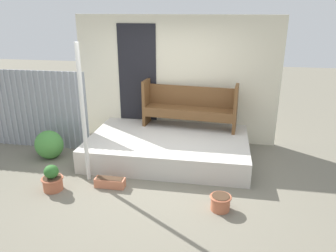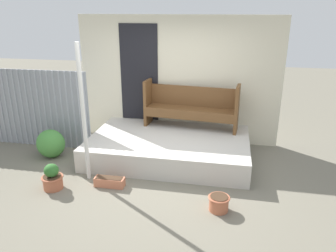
{
  "view_description": "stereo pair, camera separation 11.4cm",
  "coord_description": "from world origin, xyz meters",
  "px_view_note": "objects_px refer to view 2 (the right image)",
  "views": [
    {
      "loc": [
        1.04,
        -4.71,
        2.72
      ],
      "look_at": [
        0.17,
        0.33,
        0.87
      ],
      "focal_mm": 35.0,
      "sensor_mm": 36.0,
      "label": 1
    },
    {
      "loc": [
        1.16,
        -4.69,
        2.72
      ],
      "look_at": [
        0.17,
        0.33,
        0.87
      ],
      "focal_mm": 35.0,
      "sensor_mm": 36.0,
      "label": 2
    }
  ],
  "objects_px": {
    "flower_pot_left": "(52,178)",
    "shrub_by_fence": "(51,144)",
    "flower_pot_middle": "(219,203)",
    "bench": "(191,105)",
    "planter_box_rect": "(110,182)",
    "support_post": "(83,115)"
  },
  "relations": [
    {
      "from": "bench",
      "to": "flower_pot_middle",
      "type": "relative_size",
      "value": 6.07
    },
    {
      "from": "bench",
      "to": "shrub_by_fence",
      "type": "relative_size",
      "value": 3.46
    },
    {
      "from": "flower_pot_left",
      "to": "planter_box_rect",
      "type": "bearing_deg",
      "value": 15.61
    },
    {
      "from": "bench",
      "to": "flower_pot_left",
      "type": "xyz_separation_m",
      "value": [
        -1.92,
        -2.13,
        -0.7
      ]
    },
    {
      "from": "support_post",
      "to": "planter_box_rect",
      "type": "height_order",
      "value": "support_post"
    },
    {
      "from": "shrub_by_fence",
      "to": "support_post",
      "type": "bearing_deg",
      "value": -31.84
    },
    {
      "from": "flower_pot_left",
      "to": "shrub_by_fence",
      "type": "relative_size",
      "value": 0.78
    },
    {
      "from": "planter_box_rect",
      "to": "shrub_by_fence",
      "type": "distance_m",
      "value": 1.72
    },
    {
      "from": "flower_pot_middle",
      "to": "planter_box_rect",
      "type": "xyz_separation_m",
      "value": [
        -1.76,
        0.34,
        -0.05
      ]
    },
    {
      "from": "flower_pot_middle",
      "to": "bench",
      "type": "bearing_deg",
      "value": 107.37
    },
    {
      "from": "flower_pot_middle",
      "to": "support_post",
      "type": "bearing_deg",
      "value": 166.43
    },
    {
      "from": "flower_pot_middle",
      "to": "shrub_by_fence",
      "type": "height_order",
      "value": "shrub_by_fence"
    },
    {
      "from": "bench",
      "to": "flower_pot_left",
      "type": "bearing_deg",
      "value": -126.76
    },
    {
      "from": "shrub_by_fence",
      "to": "flower_pot_middle",
      "type": "bearing_deg",
      "value": -19.98
    },
    {
      "from": "flower_pot_left",
      "to": "planter_box_rect",
      "type": "distance_m",
      "value": 0.9
    },
    {
      "from": "bench",
      "to": "flower_pot_left",
      "type": "distance_m",
      "value": 2.95
    },
    {
      "from": "flower_pot_left",
      "to": "shrub_by_fence",
      "type": "xyz_separation_m",
      "value": [
        -0.63,
        1.08,
        0.09
      ]
    },
    {
      "from": "flower_pot_left",
      "to": "planter_box_rect",
      "type": "relative_size",
      "value": 0.88
    },
    {
      "from": "flower_pot_left",
      "to": "flower_pot_middle",
      "type": "bearing_deg",
      "value": -2.17
    },
    {
      "from": "shrub_by_fence",
      "to": "bench",
      "type": "bearing_deg",
      "value": 22.32
    },
    {
      "from": "bench",
      "to": "planter_box_rect",
      "type": "bearing_deg",
      "value": -114.09
    },
    {
      "from": "bench",
      "to": "flower_pot_left",
      "type": "height_order",
      "value": "bench"
    }
  ]
}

